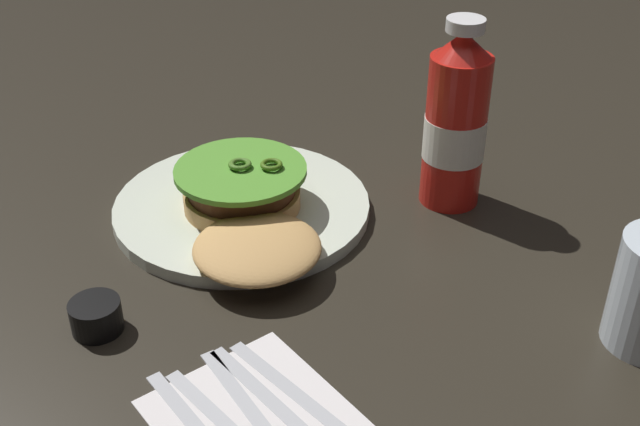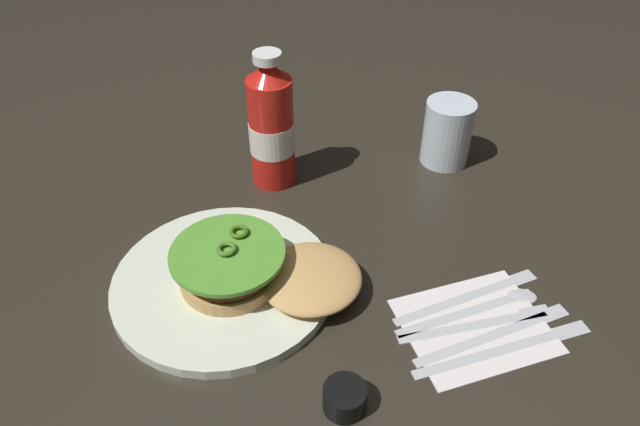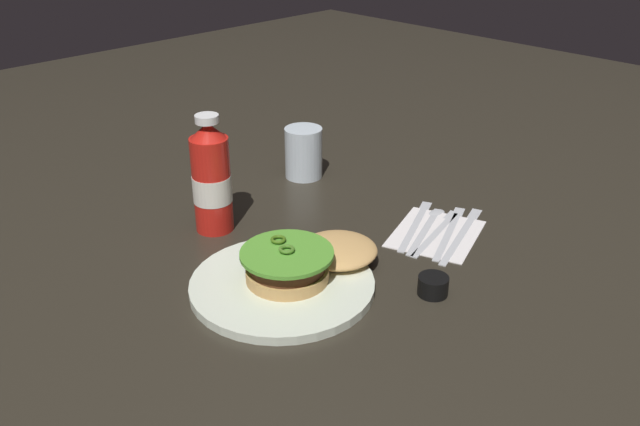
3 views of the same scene
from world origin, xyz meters
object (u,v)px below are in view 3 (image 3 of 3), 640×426
at_px(dinner_plate, 282,285).
at_px(napkin, 436,233).
at_px(burger_sandwich, 307,259).
at_px(water_glass, 304,153).
at_px(fork_utensil, 440,227).
at_px(butter_knife, 464,230).
at_px(table_knife, 417,220).
at_px(ketchup_bottle, 212,180).
at_px(spoon_utensil, 429,222).
at_px(condiment_cup, 433,286).
at_px(steak_knife, 451,227).

bearing_deg(dinner_plate, napkin, -11.07).
xyz_separation_m(burger_sandwich, water_glass, (0.26, 0.28, 0.02)).
distance_m(burger_sandwich, fork_utensil, 0.27).
distance_m(butter_knife, table_knife, 0.08).
xyz_separation_m(butter_knife, fork_utensil, (-0.02, 0.03, 0.00)).
bearing_deg(ketchup_bottle, burger_sandwich, -89.71).
bearing_deg(table_knife, burger_sandwich, 178.90).
xyz_separation_m(napkin, table_knife, (0.01, 0.05, 0.00)).
height_order(water_glass, fork_utensil, water_glass).
distance_m(water_glass, butter_knife, 0.37).
height_order(dinner_plate, spoon_utensil, dinner_plate).
bearing_deg(burger_sandwich, condiment_cup, -57.84).
height_order(steak_knife, table_knife, same).
distance_m(water_glass, spoon_utensil, 0.31).
relative_size(dinner_plate, ketchup_bottle, 1.33).
distance_m(napkin, table_knife, 0.05).
bearing_deg(table_knife, butter_knife, -69.41).
relative_size(condiment_cup, table_knife, 0.24).
bearing_deg(dinner_plate, table_knife, -1.80).
bearing_deg(burger_sandwich, fork_utensil, -10.27).
bearing_deg(dinner_plate, fork_utensil, -9.63).
bearing_deg(fork_utensil, burger_sandwich, 169.73).
bearing_deg(fork_utensil, steak_knife, -47.28).
bearing_deg(burger_sandwich, table_knife, -1.10).
bearing_deg(water_glass, spoon_utensil, -88.22).
relative_size(condiment_cup, steak_knife, 0.23).
xyz_separation_m(burger_sandwich, butter_knife, (0.29, -0.08, -0.03)).
xyz_separation_m(burger_sandwich, fork_utensil, (0.27, -0.05, -0.03)).
bearing_deg(steak_knife, ketchup_bottle, 134.43).
bearing_deg(table_knife, napkin, -101.50).
relative_size(butter_knife, fork_utensil, 1.13).
height_order(dinner_plate, steak_knife, dinner_plate).
distance_m(burger_sandwich, ketchup_bottle, 0.23).
xyz_separation_m(napkin, fork_utensil, (0.02, 0.00, 0.00)).
xyz_separation_m(dinner_plate, steak_knife, (0.33, -0.07, -0.00)).
height_order(ketchup_bottle, water_glass, ketchup_bottle).
height_order(steak_knife, spoon_utensil, same).
bearing_deg(fork_utensil, napkin, -165.83).
bearing_deg(burger_sandwich, water_glass, 47.13).
bearing_deg(water_glass, steak_knife, -86.75).
distance_m(steak_knife, table_knife, 0.06).
bearing_deg(ketchup_bottle, napkin, -47.97).
distance_m(condiment_cup, spoon_utensil, 0.22).
relative_size(dinner_plate, condiment_cup, 6.08).
height_order(burger_sandwich, ketchup_bottle, ketchup_bottle).
height_order(dinner_plate, fork_utensil, dinner_plate).
bearing_deg(napkin, spoon_utensil, 55.73).
relative_size(dinner_plate, burger_sandwich, 1.20).
xyz_separation_m(dinner_plate, butter_knife, (0.34, -0.09, -0.00)).
bearing_deg(fork_utensil, water_glass, 91.30).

